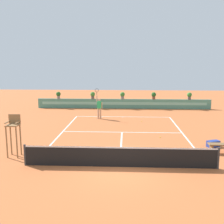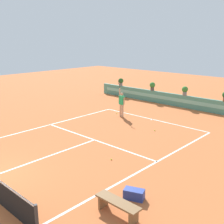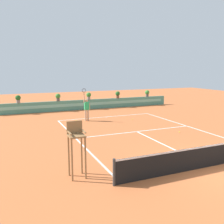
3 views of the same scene
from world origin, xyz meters
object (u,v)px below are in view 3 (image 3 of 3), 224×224
Objects in this scene: tennis_ball_by_sideline at (179,132)px; potted_plant_far_right at (147,93)px; tennis_ball_near_baseline at (133,119)px; potted_plant_right at (118,94)px; potted_plant_centre at (89,95)px; tennis_player at (87,108)px; potted_plant_left at (58,97)px; potted_plant_far_left at (18,99)px; umpire_chair at (76,143)px; tennis_ball_mid_court at (76,120)px.

potted_plant_far_right reaches higher than tennis_ball_by_sideline.
potted_plant_far_right is at bearing 69.03° from tennis_ball_by_sideline.
potted_plant_right reaches higher than tennis_ball_near_baseline.
tennis_ball_near_baseline is 0.09× the size of potted_plant_far_right.
tennis_player is at bearing -109.37° from potted_plant_centre.
tennis_ball_near_baseline is at bearing -53.62° from potted_plant_left.
tennis_ball_by_sideline is at bearing -79.28° from tennis_ball_near_baseline.
potted_plant_left and potted_plant_right have the same top height.
potted_plant_far_right is 1.00× the size of potted_plant_far_left.
tennis_player reaches higher than tennis_ball_near_baseline.
potted_plant_far_right is at bearing 0.00° from potted_plant_left.
potted_plant_right is (6.34, 0.00, 0.00)m from potted_plant_left.
potted_plant_right is at bearing 60.53° from umpire_chair.
tennis_ball_by_sideline is (5.22, -6.19, 0.00)m from tennis_ball_mid_court.
potted_plant_centre is 1.00× the size of potted_plant_far_left.
tennis_player is (3.41, 9.70, -0.29)m from umpire_chair.
potted_plant_right is (-3.64, 0.00, 0.00)m from potted_plant_far_right.
tennis_ball_near_baseline is 6.79m from potted_plant_right.
potted_plant_right is at bearing 40.73° from tennis_ball_mid_court.
tennis_ball_near_baseline is 8.13m from potted_plant_left.
tennis_ball_mid_court and tennis_ball_by_sideline have the same top height.
potted_plant_left reaches higher than tennis_ball_by_sideline.
potted_plant_far_right is (8.78, 5.43, 0.36)m from tennis_player.
potted_plant_right is (3.23, 0.00, 0.00)m from potted_plant_centre.
potted_plant_right reaches higher than tennis_ball_mid_court.
potted_plant_left is (3.62, 0.00, 0.00)m from potted_plant_far_left.
tennis_ball_by_sideline is at bearing -63.30° from potted_plant_left.
potted_plant_far_right reaches higher than tennis_ball_mid_court.
potted_plant_far_left reaches higher than tennis_ball_near_baseline.
potted_plant_far_right is 1.00× the size of potted_plant_centre.
potted_plant_right is at bearing 0.00° from potted_plant_centre.
potted_plant_far_right and potted_plant_centre have the same top height.
tennis_player is at bearing 127.42° from tennis_ball_by_sideline.
umpire_chair is 8.87m from tennis_ball_by_sideline.
umpire_chair is 10.48m from tennis_ball_mid_court.
tennis_player is 7.27m from potted_plant_far_left.
potted_plant_far_left reaches higher than tennis_ball_mid_court.
tennis_ball_near_baseline is at bearing 100.72° from tennis_ball_by_sideline.
tennis_player reaches higher than tennis_ball_by_sideline.
umpire_chair reaches higher than potted_plant_far_left.
potted_plant_centre and potted_plant_far_left have the same top height.
tennis_ball_by_sideline is at bearing -49.87° from tennis_ball_mid_court.
tennis_player reaches higher than umpire_chair.
tennis_ball_near_baseline is at bearing -75.71° from potted_plant_centre.
tennis_ball_near_baseline is 1.00× the size of tennis_ball_mid_court.
tennis_ball_mid_court is at bearing 75.21° from umpire_chair.
tennis_ball_by_sideline is 0.09× the size of potted_plant_centre.
potted_plant_centre is (-1.64, 6.45, 1.38)m from tennis_ball_near_baseline.
potted_plant_right is at bearing 180.00° from potted_plant_far_right.
potted_plant_right reaches higher than tennis_ball_by_sideline.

